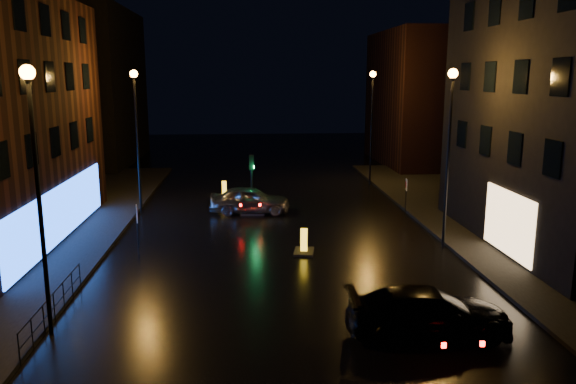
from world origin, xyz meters
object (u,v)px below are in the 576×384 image
dark_sedan (429,313)px  road_sign_right (406,188)px  silver_hatchback (250,200)px  road_sign_left (137,218)px  traffic_signal (252,203)px  bollard_near (304,248)px  bollard_far (224,193)px

dark_sedan → road_sign_right: bearing=-12.8°
silver_hatchback → road_sign_left: 9.20m
dark_sedan → traffic_signal: bearing=18.1°
traffic_signal → road_sign_left: size_ratio=1.49×
silver_hatchback → road_sign_right: 9.29m
road_sign_left → road_sign_right: road_sign_left is taller
silver_hatchback → road_sign_left: size_ratio=2.04×
bollard_near → road_sign_right: (6.82, 7.09, 1.31)m
bollard_far → road_sign_left: road_sign_left is taller
bollard_near → bollard_far: (-4.10, 12.57, -0.01)m
bollard_far → road_sign_left: 12.79m
silver_hatchback → bollard_far: bearing=23.3°
traffic_signal → dark_sedan: 17.79m
dark_sedan → road_sign_left: 13.95m
traffic_signal → road_sign_left: bearing=-123.6°
traffic_signal → road_sign_left: 9.65m
bollard_near → road_sign_left: road_sign_left is taller
traffic_signal → bollard_far: bearing=113.2°
bollard_near → bollard_far: bollard_near is taller
silver_hatchback → road_sign_right: (9.23, -0.82, 0.76)m
traffic_signal → bollard_near: bearing=-74.7°
traffic_signal → silver_hatchback: bearing=-107.2°
road_sign_left → road_sign_right: size_ratio=1.10×
bollard_far → silver_hatchback: bearing=-78.0°
silver_hatchback → dark_sedan: size_ratio=0.91×
dark_sedan → road_sign_left: size_ratio=2.25×
silver_hatchback → road_sign_left: bearing=149.1°
dark_sedan → bollard_far: (-7.14, 21.21, -0.52)m
traffic_signal → bollard_near: size_ratio=2.37×
dark_sedan → road_sign_left: (-10.62, 9.00, 0.97)m
bollard_near → road_sign_left: 7.73m
silver_hatchback → bollard_near: bearing=-159.6°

